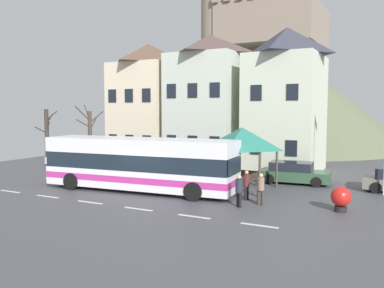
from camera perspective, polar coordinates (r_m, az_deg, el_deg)
The scene contains 18 objects.
ground_plane at distance 22.97m, azimuth -6.37°, elevation -7.13°, with size 40.00×60.00×0.07m.
townhouse_00 at distance 36.70m, azimuth -6.09°, elevation 5.65°, with size 5.21×5.93×10.53m.
townhouse_01 at distance 33.88m, azimuth 2.48°, elevation 6.02°, with size 5.59×6.16×10.85m.
townhouse_02 at distance 31.83m, azimuth 13.03°, elevation 6.01°, with size 5.10×6.41×10.89m.
hilltop_castle at distance 54.41m, azimuth 11.16°, elevation 7.52°, with size 33.29×33.29×19.84m.
transit_bus at distance 23.74m, azimuth -7.41°, elevation -2.88°, with size 11.69×3.56×3.07m.
bus_shelter at distance 24.06m, azimuth 7.03°, elevation 0.76°, with size 3.60×3.60×3.70m.
parked_car_00 at distance 26.98m, azimuth 14.09°, elevation -3.94°, with size 4.51×2.30×1.37m.
parked_car_01 at distance 35.07m, azimuth -16.68°, elevation -2.03°, with size 4.54×2.07×1.34m.
parked_car_03 at distance 31.53m, azimuth -6.99°, elevation -2.69°, with size 4.07×2.18×1.23m.
pedestrian_00 at distance 21.48m, azimuth 7.66°, elevation -5.47°, with size 0.34×0.34×1.56m.
pedestrian_01 at distance 23.58m, azimuth 4.06°, elevation -4.57°, with size 0.29×0.29×1.62m.
pedestrian_02 at distance 20.47m, azimuth 9.65°, elevation -6.17°, with size 0.39×0.34×1.59m.
pedestrian_03 at distance 19.87m, azimuth 6.62°, elevation -6.27°, with size 0.34×0.34×1.59m.
public_bench at distance 26.06m, azimuth 7.59°, elevation -4.59°, with size 1.61×0.48×0.87m.
harbour_buoy at distance 20.17m, azimuth 20.18°, elevation -7.08°, with size 0.92×0.92×1.17m.
bare_tree_00 at distance 37.39m, azimuth -19.69°, elevation 1.10°, with size 1.03×1.96×4.77m.
bare_tree_01 at distance 31.68m, azimuth -14.14°, elevation 0.67°, with size 2.07×1.82×5.12m.
Camera 1 is at (12.57, -18.62, 4.72)m, focal length 37.98 mm.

